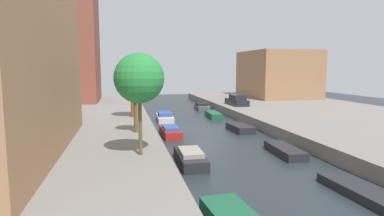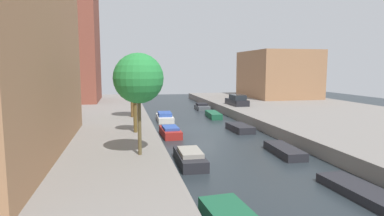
% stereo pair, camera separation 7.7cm
% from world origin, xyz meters
% --- Properties ---
extents(ground_plane, '(84.00, 84.00, 0.00)m').
position_xyz_m(ground_plane, '(0.00, 0.00, 0.00)').
color(ground_plane, '#232B30').
extents(quay_left, '(20.00, 64.00, 1.00)m').
position_xyz_m(quay_left, '(-15.00, 0.00, 0.50)').
color(quay_left, gray).
rests_on(quay_left, ground_plane).
extents(quay_right, '(20.00, 64.00, 1.00)m').
position_xyz_m(quay_right, '(15.00, 0.00, 0.50)').
color(quay_right, gray).
rests_on(quay_right, ground_plane).
extents(apartment_tower_far, '(10.00, 10.73, 20.95)m').
position_xyz_m(apartment_tower_far, '(-16.00, 20.60, 11.48)').
color(apartment_tower_far, brown).
rests_on(apartment_tower_far, quay_left).
extents(low_block_right, '(10.00, 12.67, 7.68)m').
position_xyz_m(low_block_right, '(18.00, 20.87, 4.84)').
color(low_block_right, '#9E704C').
rests_on(low_block_right, quay_right).
extents(street_tree_0, '(2.79, 2.79, 5.72)m').
position_xyz_m(street_tree_0, '(-6.62, -11.75, 5.31)').
color(street_tree_0, brown).
rests_on(street_tree_0, quay_left).
extents(street_tree_1, '(1.88, 1.88, 4.53)m').
position_xyz_m(street_tree_1, '(-6.62, -5.16, 4.51)').
color(street_tree_1, brown).
rests_on(street_tree_1, quay_left).
extents(street_tree_2, '(2.85, 2.85, 5.49)m').
position_xyz_m(street_tree_2, '(-6.62, 2.75, 5.03)').
color(street_tree_2, brown).
rests_on(street_tree_2, quay_left).
extents(parked_car, '(1.91, 4.49, 1.40)m').
position_xyz_m(parked_car, '(7.22, 10.60, 1.58)').
color(parked_car, black).
rests_on(parked_car, quay_right).
extents(moored_boat_left_1, '(1.60, 4.31, 0.90)m').
position_xyz_m(moored_boat_left_1, '(-3.54, -10.80, 0.39)').
color(moored_boat_left_1, '#232328').
rests_on(moored_boat_left_1, ground_plane).
extents(moored_boat_left_2, '(1.55, 3.89, 0.87)m').
position_xyz_m(moored_boat_left_2, '(-3.56, -2.44, 0.39)').
color(moored_boat_left_2, maroon).
rests_on(moored_boat_left_2, ground_plane).
extents(moored_boat_left_3, '(1.80, 4.58, 0.98)m').
position_xyz_m(moored_boat_left_3, '(-3.01, 5.84, 0.41)').
color(moored_boat_left_3, beige).
rests_on(moored_boat_left_3, ground_plane).
extents(moored_boat_right_0, '(1.80, 4.67, 0.44)m').
position_xyz_m(moored_boat_right_0, '(3.20, -17.50, 0.22)').
color(moored_boat_right_0, '#232328').
rests_on(moored_boat_right_0, ground_plane).
extents(moored_boat_right_1, '(1.58, 4.14, 0.55)m').
position_xyz_m(moored_boat_right_1, '(3.22, -10.04, 0.28)').
color(moored_boat_right_1, '#232328').
rests_on(moored_boat_right_1, ground_plane).
extents(moored_boat_right_2, '(1.76, 3.60, 0.62)m').
position_xyz_m(moored_boat_right_2, '(3.14, -1.61, 0.31)').
color(moored_boat_right_2, '#232328').
rests_on(moored_boat_right_2, ground_plane).
extents(moored_boat_right_3, '(1.55, 4.36, 0.64)m').
position_xyz_m(moored_boat_right_3, '(3.00, 7.08, 0.32)').
color(moored_boat_right_3, '#195638').
rests_on(moored_boat_right_3, ground_plane).
extents(moored_boat_right_4, '(1.71, 3.36, 0.89)m').
position_xyz_m(moored_boat_right_4, '(3.41, 14.51, 0.38)').
color(moored_boat_right_4, '#4C5156').
rests_on(moored_boat_right_4, ground_plane).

